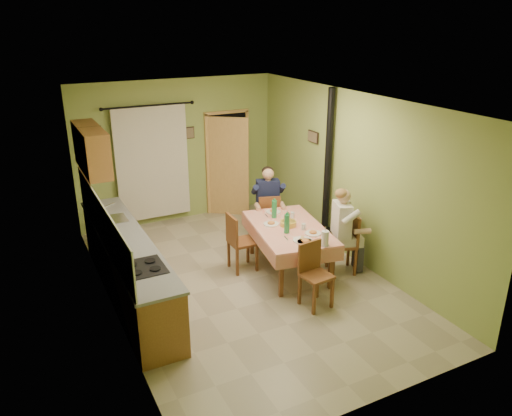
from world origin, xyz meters
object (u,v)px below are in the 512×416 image
stove_flue (327,190)px  chair_far (268,227)px  man_far (268,197)px  man_right (344,221)px  chair_near (315,287)px  chair_right (342,255)px  chair_left (242,253)px  dining_table (289,249)px

stove_flue → chair_far: bearing=149.8°
man_far → man_right: size_ratio=1.00×
chair_far → man_right: man_right is taller
chair_near → chair_right: (0.96, 0.67, 0.00)m
chair_right → chair_left: chair_right is taller
chair_near → man_far: size_ratio=0.68×
chair_right → man_right: bearing=90.0°
chair_right → stove_flue: size_ratio=0.35×
chair_far → chair_left: chair_left is taller
man_far → stove_flue: size_ratio=0.50×
chair_near → chair_right: bearing=-151.1°
dining_table → stove_flue: bearing=37.7°
chair_right → stove_flue: bearing=-0.4°
dining_table → man_right: (0.73, -0.43, 0.50)m
chair_right → dining_table: bearing=78.7°
man_right → stove_flue: 1.08m
chair_near → stove_flue: size_ratio=0.34×
chair_far → chair_right: bearing=-52.2°
chair_far → chair_right: chair_right is taller
man_far → man_right: same height
dining_table → stove_flue: size_ratio=0.69×
chair_far → chair_near: size_ratio=1.00×
chair_left → chair_right: bearing=61.5°
chair_far → dining_table: bearing=-82.4°
chair_left → man_far: bearing=131.2°
chair_right → chair_left: (-1.41, 0.80, -0.00)m
chair_near → stove_flue: stove_flue is taller
stove_flue → dining_table: bearing=-152.2°
chair_right → man_far: size_ratio=0.71×
chair_left → dining_table: bearing=62.2°
dining_table → man_far: (0.22, 1.11, 0.50)m
chair_near → man_far: bearing=-107.0°
chair_left → chair_near: bearing=18.2°
chair_right → stove_flue: stove_flue is taller
chair_far → chair_near: 2.24m
chair_left → stove_flue: size_ratio=0.34×
chair_left → man_right: size_ratio=0.69×
stove_flue → man_far: bearing=149.2°
chair_near → chair_right: chair_right is taller
chair_far → stove_flue: size_ratio=0.34×
dining_table → chair_left: (-0.66, 0.37, -0.09)m
chair_near → chair_left: chair_left is taller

